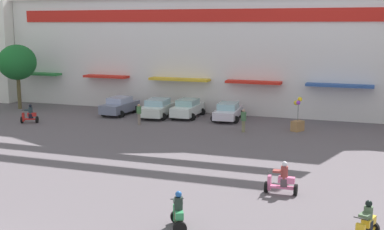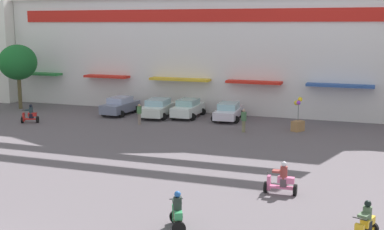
{
  "view_description": "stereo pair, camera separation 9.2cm",
  "coord_description": "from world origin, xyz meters",
  "px_view_note": "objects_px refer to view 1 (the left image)",
  "views": [
    {
      "loc": [
        12.49,
        -11.47,
        7.67
      ],
      "look_at": [
        2.07,
        17.74,
        2.09
      ],
      "focal_mm": 47.48,
      "sensor_mm": 36.0,
      "label": 1
    },
    {
      "loc": [
        12.58,
        -11.44,
        7.67
      ],
      "look_at": [
        2.07,
        17.74,
        2.09
      ],
      "focal_mm": 47.48,
      "sensor_mm": 36.0,
      "label": 2
    }
  ],
  "objects_px": {
    "scooter_rider_0": "(282,181)",
    "scooter_rider_2": "(30,115)",
    "parked_car_0": "(120,106)",
    "balloon_vendor_cart": "(298,120)",
    "plaza_tree_0": "(17,63)",
    "pedestrian_1": "(244,119)",
    "parked_car_2": "(188,108)",
    "scooter_rider_3": "(366,224)",
    "scooter_rider_1": "(178,213)",
    "pedestrian_2": "(139,113)",
    "parked_car_1": "(158,108)",
    "parked_car_3": "(228,111)"
  },
  "relations": [
    {
      "from": "scooter_rider_0",
      "to": "pedestrian_1",
      "type": "xyz_separation_m",
      "value": [
        -4.91,
        12.56,
        0.31
      ]
    },
    {
      "from": "scooter_rider_1",
      "to": "pedestrian_2",
      "type": "bearing_deg",
      "value": 119.64
    },
    {
      "from": "scooter_rider_0",
      "to": "scooter_rider_2",
      "type": "xyz_separation_m",
      "value": [
        -21.54,
        10.23,
        -0.01
      ]
    },
    {
      "from": "parked_car_0",
      "to": "balloon_vendor_cart",
      "type": "xyz_separation_m",
      "value": [
        15.34,
        -1.78,
        0.06
      ]
    },
    {
      "from": "pedestrian_1",
      "to": "pedestrian_2",
      "type": "bearing_deg",
      "value": -179.46
    },
    {
      "from": "scooter_rider_0",
      "to": "scooter_rider_1",
      "type": "height_order",
      "value": "scooter_rider_0"
    },
    {
      "from": "parked_car_3",
      "to": "scooter_rider_0",
      "type": "relative_size",
      "value": 2.79
    },
    {
      "from": "scooter_rider_0",
      "to": "balloon_vendor_cart",
      "type": "xyz_separation_m",
      "value": [
        -1.31,
        14.23,
        0.2
      ]
    },
    {
      "from": "parked_car_0",
      "to": "balloon_vendor_cart",
      "type": "relative_size",
      "value": 1.67
    },
    {
      "from": "scooter_rider_1",
      "to": "scooter_rider_3",
      "type": "xyz_separation_m",
      "value": [
        6.71,
        1.32,
        -0.02
      ]
    },
    {
      "from": "plaza_tree_0",
      "to": "balloon_vendor_cart",
      "type": "height_order",
      "value": "plaza_tree_0"
    },
    {
      "from": "pedestrian_2",
      "to": "scooter_rider_1",
      "type": "bearing_deg",
      "value": -60.36
    },
    {
      "from": "scooter_rider_3",
      "to": "pedestrian_2",
      "type": "height_order",
      "value": "pedestrian_2"
    },
    {
      "from": "pedestrian_2",
      "to": "scooter_rider_2",
      "type": "bearing_deg",
      "value": -164.97
    },
    {
      "from": "scooter_rider_2",
      "to": "pedestrian_2",
      "type": "height_order",
      "value": "pedestrian_2"
    },
    {
      "from": "parked_car_1",
      "to": "pedestrian_1",
      "type": "relative_size",
      "value": 2.7
    },
    {
      "from": "parked_car_1",
      "to": "scooter_rider_0",
      "type": "distance_m",
      "value": 20.71
    },
    {
      "from": "scooter_rider_0",
      "to": "plaza_tree_0",
      "type": "bearing_deg",
      "value": 149.67
    },
    {
      "from": "plaza_tree_0",
      "to": "balloon_vendor_cart",
      "type": "bearing_deg",
      "value": -3.15
    },
    {
      "from": "scooter_rider_3",
      "to": "balloon_vendor_cart",
      "type": "distance_m",
      "value": 18.97
    },
    {
      "from": "scooter_rider_1",
      "to": "scooter_rider_2",
      "type": "bearing_deg",
      "value": 139.94
    },
    {
      "from": "balloon_vendor_cart",
      "to": "pedestrian_1",
      "type": "bearing_deg",
      "value": -155.16
    },
    {
      "from": "parked_car_3",
      "to": "scooter_rider_1",
      "type": "bearing_deg",
      "value": -79.14
    },
    {
      "from": "parked_car_1",
      "to": "pedestrian_2",
      "type": "xyz_separation_m",
      "value": [
        -0.03,
        -3.55,
        0.16
      ]
    },
    {
      "from": "parked_car_0",
      "to": "scooter_rider_3",
      "type": "relative_size",
      "value": 2.73
    },
    {
      "from": "plaza_tree_0",
      "to": "pedestrian_1",
      "type": "bearing_deg",
      "value": -8.01
    },
    {
      "from": "scooter_rider_1",
      "to": "scooter_rider_2",
      "type": "distance_m",
      "value": 24.24
    },
    {
      "from": "parked_car_1",
      "to": "scooter_rider_3",
      "type": "height_order",
      "value": "parked_car_1"
    },
    {
      "from": "plaza_tree_0",
      "to": "scooter_rider_1",
      "type": "relative_size",
      "value": 3.81
    },
    {
      "from": "scooter_rider_0",
      "to": "scooter_rider_2",
      "type": "distance_m",
      "value": 23.84
    },
    {
      "from": "scooter_rider_2",
      "to": "balloon_vendor_cart",
      "type": "distance_m",
      "value": 20.62
    },
    {
      "from": "scooter_rider_0",
      "to": "pedestrian_2",
      "type": "bearing_deg",
      "value": 136.47
    },
    {
      "from": "parked_car_2",
      "to": "parked_car_1",
      "type": "bearing_deg",
      "value": -163.45
    },
    {
      "from": "plaza_tree_0",
      "to": "scooter_rider_3",
      "type": "xyz_separation_m",
      "value": [
        30.43,
        -19.68,
        -3.63
      ]
    },
    {
      "from": "scooter_rider_3",
      "to": "pedestrian_1",
      "type": "relative_size",
      "value": 0.92
    },
    {
      "from": "scooter_rider_2",
      "to": "scooter_rider_3",
      "type": "distance_m",
      "value": 29.02
    },
    {
      "from": "plaza_tree_0",
      "to": "scooter_rider_0",
      "type": "distance_m",
      "value": 31.16
    },
    {
      "from": "plaza_tree_0",
      "to": "parked_car_1",
      "type": "height_order",
      "value": "plaza_tree_0"
    },
    {
      "from": "parked_car_2",
      "to": "parked_car_3",
      "type": "xyz_separation_m",
      "value": [
        3.49,
        -0.02,
        -0.05
      ]
    },
    {
      "from": "scooter_rider_1",
      "to": "pedestrian_2",
      "type": "xyz_separation_m",
      "value": [
        -10.16,
        17.85,
        0.3
      ]
    },
    {
      "from": "parked_car_2",
      "to": "scooter_rider_0",
      "type": "relative_size",
      "value": 2.71
    },
    {
      "from": "parked_car_3",
      "to": "scooter_rider_0",
      "type": "height_order",
      "value": "scooter_rider_0"
    },
    {
      "from": "parked_car_0",
      "to": "parked_car_2",
      "type": "relative_size",
      "value": 1.0
    },
    {
      "from": "parked_car_2",
      "to": "scooter_rider_2",
      "type": "xyz_separation_m",
      "value": [
        -10.82,
        -6.51,
        -0.16
      ]
    },
    {
      "from": "parked_car_2",
      "to": "scooter_rider_3",
      "type": "relative_size",
      "value": 2.73
    },
    {
      "from": "parked_car_2",
      "to": "scooter_rider_2",
      "type": "height_order",
      "value": "parked_car_2"
    },
    {
      "from": "scooter_rider_2",
      "to": "balloon_vendor_cart",
      "type": "xyz_separation_m",
      "value": [
        20.23,
        4.0,
        0.21
      ]
    },
    {
      "from": "parked_car_3",
      "to": "scooter_rider_1",
      "type": "height_order",
      "value": "scooter_rider_1"
    },
    {
      "from": "scooter_rider_3",
      "to": "balloon_vendor_cart",
      "type": "bearing_deg",
      "value": 105.38
    },
    {
      "from": "parked_car_2",
      "to": "scooter_rider_3",
      "type": "height_order",
      "value": "parked_car_2"
    }
  ]
}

